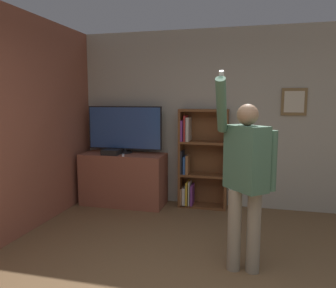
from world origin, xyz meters
The scene contains 8 objects.
wall_back centered at (0.00, 3.02, 1.35)m, with size 6.50×0.09×2.70m.
wall_side_brick centered at (-2.28, 1.50, 1.35)m, with size 0.06×4.59×2.70m.
tv_ledge centered at (-1.52, 2.67, 0.40)m, with size 1.30×0.55×0.81m.
television centered at (-1.52, 2.75, 1.19)m, with size 1.20×0.22×0.74m.
game_console centered at (-1.66, 2.56, 0.85)m, with size 0.26×0.22×0.08m.
remote_loose centered at (-1.44, 2.49, 0.82)m, with size 0.08×0.14×0.02m.
bookshelf centered at (-0.36, 2.85, 0.72)m, with size 0.73×0.28×1.50m.
person centered at (0.37, 1.02, 0.96)m, with size 0.55×0.53×1.89m.
Camera 1 is at (0.39, -2.04, 1.64)m, focal length 35.00 mm.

